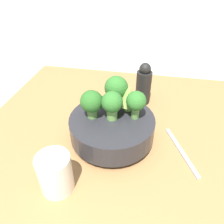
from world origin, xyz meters
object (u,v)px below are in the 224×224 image
at_px(pepper_mill, 144,85).
at_px(fork, 181,150).
at_px(cup, 55,173).
at_px(bowl, 112,127).

distance_m(pepper_mill, fork, 0.26).
bearing_deg(fork, cup, 120.78).
xyz_separation_m(bowl, pepper_mill, (0.21, -0.07, 0.03)).
relative_size(cup, fork, 0.57).
height_order(bowl, cup, cup).
distance_m(bowl, pepper_mill, 0.22).
bearing_deg(bowl, cup, 153.13).
height_order(cup, pepper_mill, pepper_mill).
relative_size(pepper_mill, fork, 0.87).
height_order(pepper_mill, fork, pepper_mill).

